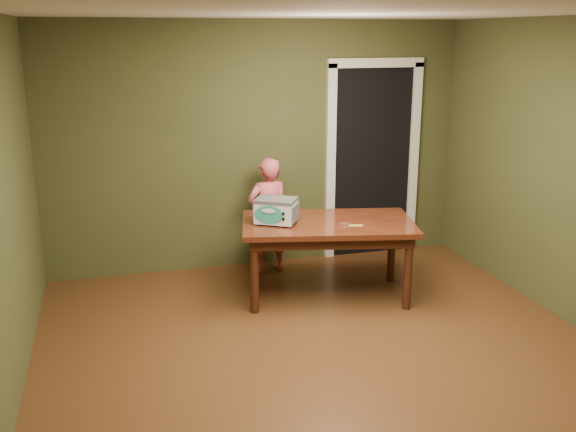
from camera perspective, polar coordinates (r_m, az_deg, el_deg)
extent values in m
plane|color=#502917|center=(4.99, 4.38, -13.56)|extent=(5.00, 5.00, 0.00)
cube|color=#414424|center=(6.84, -2.62, 6.21)|extent=(4.50, 0.02, 2.60)
cube|color=white|center=(4.35, 5.13, 17.82)|extent=(4.50, 5.00, 0.02)
cube|color=black|center=(7.56, 6.54, 5.13)|extent=(0.90, 0.60, 2.10)
cube|color=black|center=(7.28, 7.48, 4.67)|extent=(0.90, 0.02, 2.10)
cube|color=white|center=(7.08, 3.79, 4.46)|extent=(0.10, 0.06, 2.20)
cube|color=white|center=(7.47, 11.06, 4.80)|extent=(0.10, 0.06, 2.20)
cube|color=white|center=(7.13, 7.85, 13.35)|extent=(1.10, 0.06, 0.10)
cube|color=#3A160D|center=(6.05, 3.56, -0.70)|extent=(1.76, 1.22, 0.05)
cube|color=#34170D|center=(6.07, 3.55, -1.38)|extent=(1.61, 1.08, 0.10)
cylinder|color=#34170D|center=(5.80, -3.01, -5.36)|extent=(0.08, 0.08, 0.70)
cylinder|color=#34170D|center=(6.45, -3.05, -3.11)|extent=(0.08, 0.08, 0.70)
cylinder|color=#34170D|center=(5.97, 10.62, -5.00)|extent=(0.08, 0.08, 0.70)
cylinder|color=#34170D|center=(6.61, 9.19, -2.85)|extent=(0.08, 0.08, 0.70)
cylinder|color=#4C4F54|center=(5.92, -2.69, -0.74)|extent=(0.02, 0.02, 0.02)
cylinder|color=#4C4F54|center=(6.09, -2.14, -0.24)|extent=(0.02, 0.02, 0.02)
cylinder|color=#4C4F54|center=(5.84, 0.07, -0.96)|extent=(0.02, 0.02, 0.02)
cylinder|color=#4C4F54|center=(6.02, 0.55, -0.44)|extent=(0.02, 0.02, 0.02)
cube|color=silver|center=(5.93, -1.06, 0.42)|extent=(0.44, 0.40, 0.20)
cube|color=#4C4F54|center=(5.91, -1.07, 1.42)|extent=(0.45, 0.41, 0.03)
cube|color=#4C4F54|center=(5.99, -2.78, 0.54)|extent=(0.13, 0.20, 0.16)
cube|color=#4C4F54|center=(5.89, 0.68, 0.29)|extent=(0.13, 0.20, 0.16)
ellipsoid|color=teal|center=(5.82, -1.71, 0.10)|extent=(0.24, 0.15, 0.17)
cylinder|color=black|center=(5.78, -0.41, 0.22)|extent=(0.03, 0.02, 0.02)
cylinder|color=black|center=(5.79, -0.41, -0.28)|extent=(0.02, 0.02, 0.02)
cylinder|color=silver|center=(5.93, 5.08, -0.73)|extent=(0.10, 0.10, 0.02)
cylinder|color=#462917|center=(5.92, 5.08, -0.67)|extent=(0.09, 0.09, 0.01)
cube|color=#EED067|center=(5.91, 5.79, -0.85)|extent=(0.18, 0.07, 0.01)
imported|color=#CE5460|center=(6.71, -1.78, 0.03)|extent=(0.48, 0.35, 1.23)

